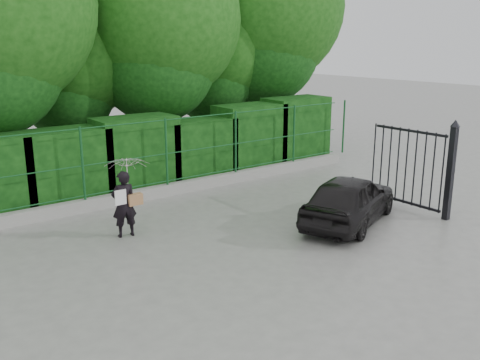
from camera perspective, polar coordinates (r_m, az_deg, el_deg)
ground at (r=10.89m, az=2.37°, el=-7.36°), size 80.00×80.00×0.00m
kerb at (r=14.40m, az=-9.10°, el=-1.31°), size 14.00×0.25×0.30m
fence at (r=14.25m, az=-8.49°, el=2.90°), size 14.13×0.06×1.80m
hedge at (r=15.12m, az=-10.53°, el=2.72°), size 14.20×1.20×2.19m
trees at (r=17.25m, az=-11.59°, el=16.26°), size 17.10×6.15×8.08m
gate at (r=13.41m, az=19.83°, el=1.36°), size 0.22×2.33×2.36m
woman at (r=11.55m, az=-11.96°, el=-0.45°), size 0.92×0.94×1.70m
car at (r=12.43m, az=11.60°, el=-2.00°), size 3.65×2.54×1.15m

